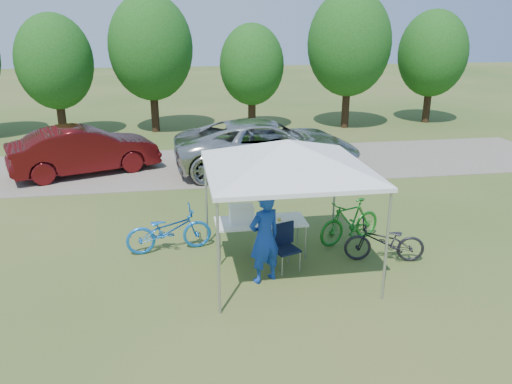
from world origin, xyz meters
TOP-DOWN VIEW (x-y plane):
  - ground at (0.00, 0.00)m, footprint 100.00×100.00m
  - gravel_strip at (0.00, 8.00)m, footprint 24.00×5.00m
  - canopy at (0.00, 0.00)m, footprint 4.53×4.53m
  - treeline at (-0.29, 14.05)m, footprint 24.89×4.28m
  - folding_table at (-0.40, 0.69)m, footprint 1.95×0.81m
  - folding_chair at (-0.01, 0.04)m, footprint 0.62×0.65m
  - cooler at (-0.81, 0.69)m, footprint 0.52×0.35m
  - ice_cream_cup at (-0.00, 0.64)m, footprint 0.07×0.07m
  - cyclist at (-0.52, -0.46)m, footprint 0.80×0.68m
  - bike_blue at (-2.36, 1.23)m, footprint 1.96×0.91m
  - bike_green at (1.75, 1.03)m, footprint 1.75×1.05m
  - bike_dark at (2.15, -0.03)m, footprint 1.78×0.94m
  - minivan at (0.94, 7.05)m, footprint 6.25×2.88m
  - sedan at (-5.14, 7.77)m, footprint 5.06×3.24m

SIDE VIEW (x-z plane):
  - ground at x=0.00m, z-range 0.00..0.00m
  - gravel_strip at x=0.00m, z-range 0.00..0.02m
  - bike_dark at x=2.15m, z-range 0.00..0.89m
  - bike_blue at x=-2.36m, z-range 0.00..0.99m
  - bike_green at x=1.75m, z-range 0.00..1.02m
  - folding_chair at x=-0.01m, z-range 0.09..1.03m
  - folding_table at x=-0.40m, z-range 0.36..1.16m
  - sedan at x=-5.14m, z-range 0.02..1.59m
  - ice_cream_cup at x=0.00m, z-range 0.80..0.85m
  - minivan at x=0.94m, z-range 0.02..1.76m
  - cyclist at x=-0.52m, z-range 0.00..1.85m
  - cooler at x=-0.81m, z-range 0.80..1.18m
  - canopy at x=0.00m, z-range 1.15..4.15m
  - treeline at x=-0.29m, z-range 0.38..6.68m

